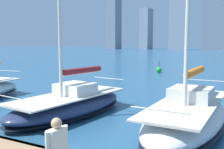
{
  "coord_description": "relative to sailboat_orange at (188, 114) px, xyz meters",
  "views": [
    {
      "loc": [
        -5.5,
        4.26,
        3.6
      ],
      "look_at": [
        0.08,
        -6.36,
        2.2
      ],
      "focal_mm": 42.0,
      "sensor_mm": 36.0,
      "label": 1
    }
  ],
  "objects": [
    {
      "name": "sailboat_orange",
      "position": [
        0.0,
        0.0,
        0.0
      ],
      "size": [
        2.99,
        8.0,
        12.94
      ],
      "color": "white",
      "rests_on": "ground"
    },
    {
      "name": "person_white_shirt",
      "position": [
        1.09,
        7.0,
        0.84
      ],
      "size": [
        0.21,
        0.59,
        1.59
      ],
      "color": "gray",
      "rests_on": "dock_pier"
    },
    {
      "name": "channel_buoy",
      "position": [
        7.92,
        -21.08,
        -0.36
      ],
      "size": [
        0.7,
        0.7,
        1.4
      ],
      "color": "green",
      "rests_on": "ground"
    },
    {
      "name": "sailboat_maroon",
      "position": [
        5.84,
        0.27,
        -0.11
      ],
      "size": [
        3.8,
        7.85,
        9.41
      ],
      "color": "navy",
      "rests_on": "ground"
    }
  ]
}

